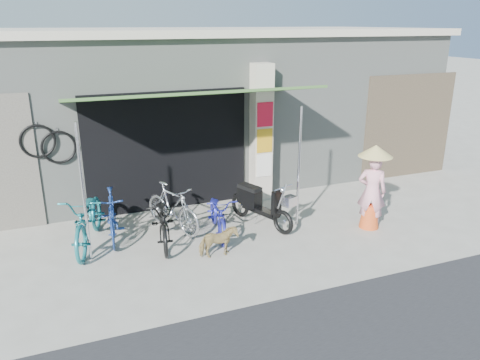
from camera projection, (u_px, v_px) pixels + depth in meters
name	position (u px, v px, depth m)	size (l,w,h in m)	color
ground	(271.00, 249.00, 8.26)	(80.00, 80.00, 0.00)	#AEA99D
bicycle_shop	(190.00, 102.00, 12.17)	(12.30, 5.30, 3.66)	gray
shop_pillar	(261.00, 133.00, 10.23)	(0.42, 0.44, 3.00)	beige
awning	(192.00, 96.00, 8.58)	(4.60, 1.88, 2.72)	#365D29
neighbour_right	(408.00, 126.00, 11.85)	(2.60, 0.06, 2.60)	brown
bike_teal	(89.00, 219.00, 8.25)	(0.69, 1.97, 1.03)	#1A7279
bike_blue	(112.00, 216.00, 8.52)	(0.43, 1.53, 0.92)	navy
bike_black	(164.00, 220.00, 8.37)	(0.59, 1.69, 0.89)	black
bike_silver	(172.00, 207.00, 8.88)	(0.44, 1.54, 0.93)	silver
bike_navy	(218.00, 214.00, 8.72)	(0.54, 1.55, 0.82)	#22269F
street_dog	(218.00, 242.00, 7.91)	(0.30, 0.65, 0.55)	tan
moped	(259.00, 204.00, 9.15)	(0.78, 1.58, 0.94)	black
nun	(372.00, 187.00, 8.89)	(0.64, 0.64, 1.65)	pink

